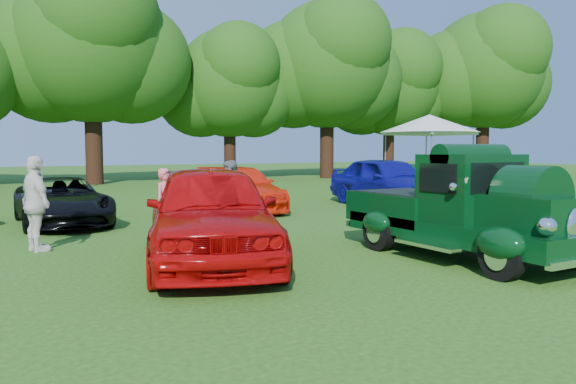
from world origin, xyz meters
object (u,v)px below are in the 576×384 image
hero_pickup (461,213)px  back_car_black (62,201)px  red_convertible (210,214)px  spectator_pink (166,203)px  spectator_white (36,204)px  back_car_blue (387,181)px  back_car_green (412,180)px  back_car_orange (240,189)px  spectator_grey (232,195)px  canopy_tent (429,124)px

hero_pickup → back_car_black: (-5.51, 8.13, -0.19)m
red_convertible → spectator_pink: size_ratio=3.29×
red_convertible → spectator_white: spectator_white is taller
back_car_black → back_car_blue: back_car_blue is taller
spectator_white → red_convertible: bearing=-153.8°
back_car_blue → back_car_green: bearing=40.5°
back_car_green → spectator_white: (-15.08, -6.23, 0.26)m
red_convertible → back_car_blue: red_convertible is taller
back_car_black → back_car_green: bearing=10.6°
back_car_blue → back_car_black: bearing=-179.2°
back_car_black → back_car_green: back_car_green is taller
hero_pickup → spectator_pink: size_ratio=3.10×
red_convertible → back_car_green: 15.51m
back_car_orange → back_car_blue: (4.95, -1.22, 0.16)m
spectator_pink → spectator_white: bearing=158.8°
back_car_orange → spectator_grey: (-1.97, -3.74, 0.15)m
back_car_black → back_car_blue: (10.32, -0.40, 0.23)m
red_convertible → spectator_white: size_ratio=2.77×
hero_pickup → back_car_green: size_ratio=1.19×
back_car_black → back_car_orange: 5.43m
spectator_pink → canopy_tent: bearing=-0.4°
back_car_green → spectator_pink: 13.78m
red_convertible → back_car_green: size_ratio=1.27×
red_convertible → back_car_orange: size_ratio=1.07×
spectator_white → back_car_blue: bearing=-89.0°
back_car_blue → spectator_white: size_ratio=2.71×
spectator_grey → spectator_white: bearing=-111.4°
back_car_blue → spectator_pink: size_ratio=3.23×
hero_pickup → spectator_grey: bearing=112.0°
back_car_green → canopy_tent: (3.46, 2.65, 2.48)m
back_car_black → back_car_orange: bearing=9.2°
back_car_orange → back_car_blue: bearing=-6.5°
red_convertible → canopy_tent: size_ratio=0.97×
back_car_blue → spectator_grey: (-6.92, -2.53, -0.01)m
hero_pickup → spectator_grey: (-2.11, 5.20, 0.03)m
hero_pickup → back_car_green: bearing=51.1°
spectator_pink → canopy_tent: size_ratio=0.30×
hero_pickup → red_convertible: bearing=157.5°
back_car_blue → spectator_grey: bearing=-156.9°
back_car_black → spectator_pink: size_ratio=2.88×
hero_pickup → back_car_blue: 9.11m
spectator_white → canopy_tent: size_ratio=0.35×
red_convertible → canopy_tent: 19.99m
red_convertible → spectator_grey: (1.98, 3.51, -0.02)m
back_car_blue → back_car_green: back_car_blue is taller
back_car_green → back_car_black: bearing=150.3°
back_car_black → canopy_tent: bearing=16.9°
back_car_blue → canopy_tent: 9.40m
back_car_black → back_car_green: size_ratio=1.11×
spectator_pink → spectator_grey: bearing=-14.0°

